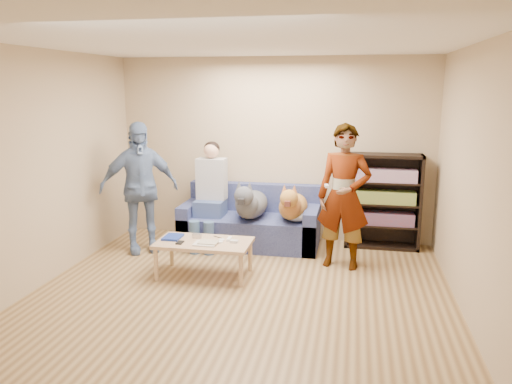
% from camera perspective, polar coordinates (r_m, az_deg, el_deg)
% --- Properties ---
extents(ground, '(5.00, 5.00, 0.00)m').
position_cam_1_polar(ground, '(5.16, -2.67, -13.16)').
color(ground, brown).
rests_on(ground, ground).
extents(ceiling, '(5.00, 5.00, 0.00)m').
position_cam_1_polar(ceiling, '(4.69, -2.99, 16.95)').
color(ceiling, white).
rests_on(ceiling, ground).
extents(wall_back, '(4.50, 0.00, 4.50)m').
position_cam_1_polar(wall_back, '(7.18, 2.03, 4.87)').
color(wall_back, tan).
rests_on(wall_back, ground).
extents(wall_front, '(4.50, 0.00, 4.50)m').
position_cam_1_polar(wall_front, '(2.50, -17.05, -9.63)').
color(wall_front, tan).
rests_on(wall_front, ground).
extents(wall_left, '(0.00, 5.00, 5.00)m').
position_cam_1_polar(wall_left, '(5.73, -25.23, 1.88)').
color(wall_left, tan).
rests_on(wall_left, ground).
extents(wall_right, '(0.00, 5.00, 5.00)m').
position_cam_1_polar(wall_right, '(4.75, 24.53, 0.05)').
color(wall_right, tan).
rests_on(wall_right, ground).
extents(blanket, '(0.39, 0.33, 0.14)m').
position_cam_1_polar(blanket, '(6.69, 4.81, -2.73)').
color(blanket, '#ACACB1').
rests_on(blanket, sofa).
extents(person_standing_right, '(0.71, 0.53, 1.77)m').
position_cam_1_polar(person_standing_right, '(6.12, 10.01, -0.54)').
color(person_standing_right, gray).
rests_on(person_standing_right, ground).
extents(person_standing_left, '(1.09, 0.92, 1.75)m').
position_cam_1_polar(person_standing_left, '(6.79, -13.20, 0.48)').
color(person_standing_left, '#7189B5').
rests_on(person_standing_left, ground).
extents(held_controller, '(0.06, 0.13, 0.03)m').
position_cam_1_polar(held_controller, '(5.89, 8.08, 0.69)').
color(held_controller, silver).
rests_on(held_controller, person_standing_right).
extents(notebook_blue, '(0.20, 0.26, 0.03)m').
position_cam_1_polar(notebook_blue, '(6.04, -9.49, -5.10)').
color(notebook_blue, navy).
rests_on(notebook_blue, coffee_table).
extents(papers, '(0.26, 0.20, 0.02)m').
position_cam_1_polar(papers, '(5.77, -5.80, -5.89)').
color(papers, beige).
rests_on(papers, coffee_table).
extents(magazine, '(0.22, 0.17, 0.01)m').
position_cam_1_polar(magazine, '(5.77, -5.46, -5.72)').
color(magazine, '#AEA38B').
rests_on(magazine, coffee_table).
extents(camera_silver, '(0.11, 0.06, 0.05)m').
position_cam_1_polar(camera_silver, '(6.01, -6.75, -4.98)').
color(camera_silver, '#BABABF').
rests_on(camera_silver, coffee_table).
extents(controller_a, '(0.04, 0.13, 0.03)m').
position_cam_1_polar(controller_a, '(5.89, -3.09, -5.38)').
color(controller_a, white).
rests_on(controller_a, coffee_table).
extents(controller_b, '(0.09, 0.06, 0.03)m').
position_cam_1_polar(controller_b, '(5.80, -2.51, -5.67)').
color(controller_b, silver).
rests_on(controller_b, coffee_table).
extents(headphone_cup_a, '(0.07, 0.07, 0.02)m').
position_cam_1_polar(headphone_cup_a, '(5.80, -4.15, -5.73)').
color(headphone_cup_a, white).
rests_on(headphone_cup_a, coffee_table).
extents(headphone_cup_b, '(0.07, 0.07, 0.02)m').
position_cam_1_polar(headphone_cup_b, '(5.87, -3.94, -5.49)').
color(headphone_cup_b, white).
rests_on(headphone_cup_b, coffee_table).
extents(pen_orange, '(0.13, 0.06, 0.01)m').
position_cam_1_polar(pen_orange, '(5.74, -6.65, -6.05)').
color(pen_orange, orange).
rests_on(pen_orange, coffee_table).
extents(pen_black, '(0.13, 0.08, 0.01)m').
position_cam_1_polar(pen_black, '(6.01, -4.38, -5.16)').
color(pen_black, black).
rests_on(pen_black, coffee_table).
extents(wallet, '(0.07, 0.12, 0.02)m').
position_cam_1_polar(wallet, '(5.84, -8.69, -5.73)').
color(wallet, black).
rests_on(wallet, coffee_table).
extents(sofa, '(1.90, 0.85, 0.82)m').
position_cam_1_polar(sofa, '(7.04, -0.57, -3.75)').
color(sofa, '#515B93').
rests_on(sofa, ground).
extents(person_seated, '(0.40, 0.73, 1.47)m').
position_cam_1_polar(person_seated, '(6.93, -5.29, 0.15)').
color(person_seated, '#3D5987').
rests_on(person_seated, sofa).
extents(dog_gray, '(0.41, 1.25, 0.60)m').
position_cam_1_polar(dog_gray, '(6.75, -0.65, -1.32)').
color(dog_gray, '#46494F').
rests_on(dog_gray, sofa).
extents(dog_tan, '(0.38, 1.15, 0.56)m').
position_cam_1_polar(dog_tan, '(6.71, 4.18, -1.55)').
color(dog_tan, '#BD7E3A').
rests_on(dog_tan, sofa).
extents(coffee_table, '(1.10, 0.60, 0.42)m').
position_cam_1_polar(coffee_table, '(5.89, -5.98, -6.06)').
color(coffee_table, tan).
rests_on(coffee_table, ground).
extents(bookshelf, '(1.00, 0.34, 1.30)m').
position_cam_1_polar(bookshelf, '(7.04, 14.32, -0.78)').
color(bookshelf, black).
rests_on(bookshelf, ground).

